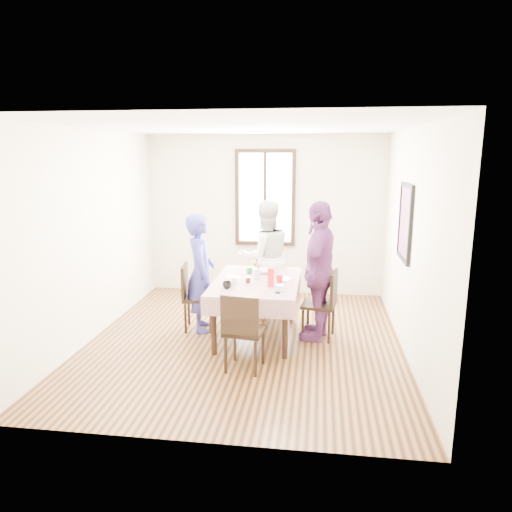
% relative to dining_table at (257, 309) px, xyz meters
% --- Properties ---
extents(ground, '(4.50, 4.50, 0.00)m').
position_rel_dining_table_xyz_m(ground, '(-0.13, -0.20, -0.38)').
color(ground, black).
rests_on(ground, ground).
extents(back_wall, '(4.00, 0.00, 4.00)m').
position_rel_dining_table_xyz_m(back_wall, '(-0.13, 2.05, 0.98)').
color(back_wall, beige).
rests_on(back_wall, ground).
extents(right_wall, '(0.00, 4.50, 4.50)m').
position_rel_dining_table_xyz_m(right_wall, '(1.87, -0.20, 0.98)').
color(right_wall, beige).
rests_on(right_wall, ground).
extents(window_frame, '(1.02, 0.06, 1.62)m').
position_rel_dining_table_xyz_m(window_frame, '(-0.13, 2.03, 1.27)').
color(window_frame, black).
rests_on(window_frame, back_wall).
extents(window_pane, '(0.90, 0.02, 1.50)m').
position_rel_dining_table_xyz_m(window_pane, '(-0.13, 2.04, 1.27)').
color(window_pane, white).
rests_on(window_pane, back_wall).
extents(art_poster, '(0.04, 0.76, 0.96)m').
position_rel_dining_table_xyz_m(art_poster, '(1.85, 0.10, 1.18)').
color(art_poster, red).
rests_on(art_poster, right_wall).
extents(dining_table, '(0.98, 1.46, 0.75)m').
position_rel_dining_table_xyz_m(dining_table, '(0.00, 0.00, 0.00)').
color(dining_table, black).
rests_on(dining_table, ground).
extents(tablecloth, '(1.10, 1.58, 0.01)m').
position_rel_dining_table_xyz_m(tablecloth, '(0.00, 0.00, 0.38)').
color(tablecloth, '#4F000F').
rests_on(tablecloth, dining_table).
extents(chair_left, '(0.47, 0.47, 0.91)m').
position_rel_dining_table_xyz_m(chair_left, '(-0.82, 0.14, 0.08)').
color(chair_left, black).
rests_on(chair_left, ground).
extents(chair_right, '(0.49, 0.49, 0.91)m').
position_rel_dining_table_xyz_m(chair_right, '(0.82, 0.05, 0.08)').
color(chair_right, black).
rests_on(chair_right, ground).
extents(chair_far, '(0.45, 0.45, 0.91)m').
position_rel_dining_table_xyz_m(chair_far, '(0.00, 1.00, 0.08)').
color(chair_far, black).
rests_on(chair_far, ground).
extents(chair_near, '(0.47, 0.47, 0.91)m').
position_rel_dining_table_xyz_m(chair_near, '(0.00, -1.00, 0.08)').
color(chair_near, black).
rests_on(chair_near, ground).
extents(person_left, '(0.53, 0.67, 1.61)m').
position_rel_dining_table_xyz_m(person_left, '(-0.79, 0.14, 0.43)').
color(person_left, '#33338C').
rests_on(person_left, ground).
extents(person_far, '(1.03, 0.94, 1.72)m').
position_rel_dining_table_xyz_m(person_far, '(0.00, 0.99, 0.48)').
color(person_far, silver).
rests_on(person_far, ground).
extents(person_right, '(0.66, 1.13, 1.81)m').
position_rel_dining_table_xyz_m(person_right, '(0.79, 0.05, 0.53)').
color(person_right, '#662E66').
rests_on(person_right, ground).
extents(mug_black, '(0.15, 0.15, 0.09)m').
position_rel_dining_table_xyz_m(mug_black, '(-0.31, -0.43, 0.43)').
color(mug_black, black).
rests_on(mug_black, tablecloth).
extents(mug_flag, '(0.14, 0.14, 0.09)m').
position_rel_dining_table_xyz_m(mug_flag, '(0.31, -0.07, 0.43)').
color(mug_flag, red).
rests_on(mug_flag, tablecloth).
extents(mug_green, '(0.09, 0.09, 0.07)m').
position_rel_dining_table_xyz_m(mug_green, '(-0.14, 0.34, 0.42)').
color(mug_green, '#0C7226').
rests_on(mug_green, tablecloth).
extents(serving_bowl, '(0.21, 0.21, 0.05)m').
position_rel_dining_table_xyz_m(serving_bowl, '(0.08, 0.38, 0.41)').
color(serving_bowl, white).
rests_on(serving_bowl, tablecloth).
extents(juice_carton, '(0.08, 0.08, 0.24)m').
position_rel_dining_table_xyz_m(juice_carton, '(0.22, -0.26, 0.51)').
color(juice_carton, red).
rests_on(juice_carton, tablecloth).
extents(butter_tub, '(0.12, 0.12, 0.06)m').
position_rel_dining_table_xyz_m(butter_tub, '(0.34, -0.44, 0.42)').
color(butter_tub, white).
rests_on(butter_tub, tablecloth).
extents(jam_jar, '(0.06, 0.06, 0.08)m').
position_rel_dining_table_xyz_m(jam_jar, '(-0.09, -0.15, 0.43)').
color(jam_jar, black).
rests_on(jam_jar, tablecloth).
extents(drinking_glass, '(0.07, 0.07, 0.10)m').
position_rel_dining_table_xyz_m(drinking_glass, '(-0.25, -0.26, 0.44)').
color(drinking_glass, silver).
rests_on(drinking_glass, tablecloth).
extents(smartphone, '(0.06, 0.12, 0.01)m').
position_rel_dining_table_xyz_m(smartphone, '(0.32, -0.50, 0.39)').
color(smartphone, black).
rests_on(smartphone, tablecloth).
extents(flower_vase, '(0.07, 0.07, 0.14)m').
position_rel_dining_table_xyz_m(flower_vase, '(0.00, 0.04, 0.46)').
color(flower_vase, silver).
rests_on(flower_vase, tablecloth).
extents(plate_left, '(0.20, 0.20, 0.01)m').
position_rel_dining_table_xyz_m(plate_left, '(-0.34, 0.09, 0.39)').
color(plate_left, white).
rests_on(plate_left, tablecloth).
extents(plate_right, '(0.20, 0.20, 0.01)m').
position_rel_dining_table_xyz_m(plate_right, '(0.34, 0.09, 0.39)').
color(plate_right, white).
rests_on(plate_right, tablecloth).
extents(plate_far, '(0.20, 0.20, 0.01)m').
position_rel_dining_table_xyz_m(plate_far, '(-0.00, 0.58, 0.39)').
color(plate_far, white).
rests_on(plate_far, tablecloth).
extents(butter_lid, '(0.12, 0.12, 0.01)m').
position_rel_dining_table_xyz_m(butter_lid, '(0.34, -0.44, 0.45)').
color(butter_lid, blue).
rests_on(butter_lid, butter_tub).
extents(flower_bunch, '(0.09, 0.09, 0.10)m').
position_rel_dining_table_xyz_m(flower_bunch, '(0.00, 0.04, 0.58)').
color(flower_bunch, yellow).
rests_on(flower_bunch, flower_vase).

